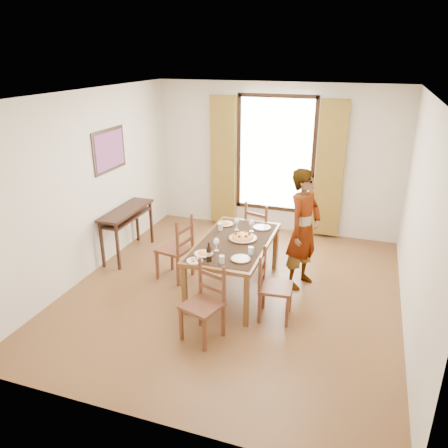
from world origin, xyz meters
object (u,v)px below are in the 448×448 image
(console_table, at_px, (127,216))
(dining_table, at_px, (234,245))
(pasta_platter, at_px, (243,236))
(man, at_px, (304,229))

(console_table, xyz_separation_m, dining_table, (2.02, -0.55, 0.01))
(pasta_platter, bearing_deg, man, 24.79)
(console_table, relative_size, dining_table, 0.69)
(dining_table, height_order, pasta_platter, pasta_platter)
(console_table, bearing_deg, man, -1.96)
(dining_table, bearing_deg, pasta_platter, 46.46)
(console_table, xyz_separation_m, pasta_platter, (2.10, -0.46, 0.12))
(man, bearing_deg, console_table, 110.76)
(dining_table, distance_m, pasta_platter, 0.17)
(console_table, xyz_separation_m, man, (2.89, -0.10, 0.18))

